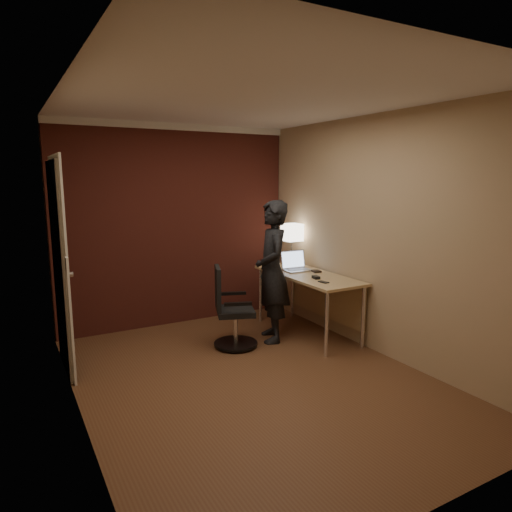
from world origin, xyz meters
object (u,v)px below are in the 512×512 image
object	(u,v)px
desk	(313,284)
office_chair	(230,313)
wallet	(316,271)
person	(272,271)
mouse	(316,277)
phone	(324,282)
desk_lamp	(292,233)
laptop	(295,265)

from	to	relation	value
desk	office_chair	xyz separation A→B (m)	(-1.07, 0.05, -0.21)
wallet	person	xyz separation A→B (m)	(-0.63, -0.01, 0.06)
mouse	phone	size ratio (longest dim) A/B	0.87
wallet	office_chair	distance (m)	1.20
phone	desk_lamp	bearing A→B (deg)	64.81
desk	mouse	distance (m)	0.32
desk	person	xyz separation A→B (m)	(-0.55, 0.03, 0.20)
office_chair	person	size ratio (longest dim) A/B	0.55
wallet	mouse	bearing A→B (deg)	-127.20
desk	laptop	world-z (taller)	laptop
mouse	office_chair	distance (m)	1.04
wallet	person	world-z (taller)	person
desk_lamp	office_chair	world-z (taller)	desk_lamp
office_chair	person	bearing A→B (deg)	-2.13
laptop	mouse	size ratio (longest dim) A/B	3.43
wallet	person	bearing A→B (deg)	-178.68
desk_lamp	office_chair	distance (m)	1.48
mouse	laptop	bearing A→B (deg)	92.22
person	mouse	bearing A→B (deg)	75.51
person	wallet	bearing A→B (deg)	111.48
phone	wallet	bearing A→B (deg)	50.99
desk	office_chair	bearing A→B (deg)	177.40
desk	mouse	xyz separation A→B (m)	(-0.14, -0.25, 0.14)
desk	desk_lamp	xyz separation A→B (m)	(0.09, 0.59, 0.55)
laptop	phone	size ratio (longest dim) A/B	2.98
phone	person	world-z (taller)	person
office_chair	wallet	bearing A→B (deg)	-0.25
office_chair	phone	bearing A→B (deg)	-29.03
laptop	office_chair	size ratio (longest dim) A/B	0.39
laptop	phone	bearing A→B (deg)	-99.16
desk_lamp	phone	world-z (taller)	desk_lamp
desk_lamp	wallet	bearing A→B (deg)	-90.54
desk	phone	distance (m)	0.50
desk_lamp	laptop	size ratio (longest dim) A/B	1.56
laptop	person	size ratio (longest dim) A/B	0.21
desk	desk_lamp	size ratio (longest dim) A/B	2.80
desk_lamp	mouse	size ratio (longest dim) A/B	5.35
desk	wallet	world-z (taller)	wallet
phone	wallet	xyz separation A→B (m)	(0.26, 0.49, 0.01)
desk_lamp	person	world-z (taller)	person
desk	person	world-z (taller)	person
desk	phone	size ratio (longest dim) A/B	13.04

